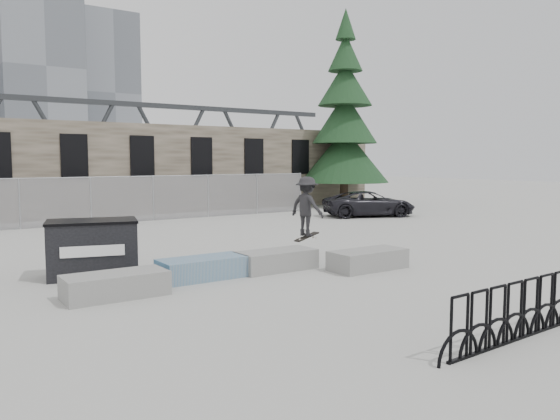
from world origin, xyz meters
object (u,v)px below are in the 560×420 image
object	(u,v)px
spruce_tree	(345,127)
suv	(369,204)
dumpster	(93,248)
bike_rack	(523,311)
planter_offset	(368,259)
planter_center_right	(276,259)
skateboarder	(307,206)
planter_far_left	(116,284)
planter_center_left	(203,267)

from	to	relation	value
spruce_tree	suv	bearing A→B (deg)	-119.76
dumpster	bike_rack	size ratio (longest dim) A/B	0.56
planter_offset	spruce_tree	size ratio (longest dim) A/B	0.17
spruce_tree	planter_center_right	bearing A→B (deg)	-135.91
dumpster	suv	xyz separation A→B (m)	(14.90, 6.36, -0.06)
bike_rack	skateboarder	xyz separation A→B (m)	(1.29, 7.15, 1.03)
planter_far_left	spruce_tree	size ratio (longest dim) A/B	0.17
spruce_tree	planter_center_left	bearing A→B (deg)	-139.88
planter_far_left	dumpster	bearing A→B (deg)	85.19
planter_far_left	planter_offset	bearing A→B (deg)	-7.38
bike_rack	skateboarder	world-z (taller)	skateboarder
planter_offset	skateboarder	distance (m)	2.31
bike_rack	skateboarder	size ratio (longest dim) A/B	2.32
planter_far_left	bike_rack	bearing A→B (deg)	-54.32
spruce_tree	suv	size ratio (longest dim) A/B	2.61
planter_center_left	planter_far_left	bearing A→B (deg)	-165.59
dumpster	spruce_tree	xyz separation A→B (m)	(18.00, 11.78, 3.97)
planter_center_right	planter_offset	xyz separation A→B (m)	(1.94, -1.23, 0.00)
planter_offset	dumpster	xyz separation A→B (m)	(-5.90, 3.05, 0.41)
dumpster	suv	bearing A→B (deg)	38.38
planter_offset	dumpster	bearing A→B (deg)	152.64
planter_far_left	planter_center_right	bearing A→B (deg)	6.10
suv	skateboarder	size ratio (longest dim) A/B	2.52
spruce_tree	skateboarder	size ratio (longest dim) A/B	6.59
dumpster	bike_rack	xyz separation A→B (m)	(4.13, -8.28, -0.23)
planter_offset	skateboarder	size ratio (longest dim) A/B	1.15
dumpster	bike_rack	distance (m)	9.26
dumpster	bike_rack	bearing A→B (deg)	-48.23
dumpster	spruce_tree	size ratio (longest dim) A/B	0.20
spruce_tree	dumpster	bearing A→B (deg)	-146.80
suv	planter_center_right	bearing A→B (deg)	148.85
planter_offset	suv	bearing A→B (deg)	46.27
planter_center_left	bike_rack	size ratio (longest dim) A/B	0.50
planter_far_left	dumpster	xyz separation A→B (m)	(0.19, 2.26, 0.41)
planter_center_right	skateboarder	size ratio (longest dim) A/B	1.15
planter_center_left	suv	bearing A→B (deg)	32.00
skateboarder	bike_rack	bearing A→B (deg)	154.93
planter_far_left	planter_offset	xyz separation A→B (m)	(6.09, -0.79, 0.00)
planter_center_left	bike_rack	xyz separation A→B (m)	(2.13, -6.58, 0.17)
planter_center_left	dumpster	world-z (taller)	dumpster
bike_rack	suv	xyz separation A→B (m)	(10.77, 14.64, 0.17)
suv	planter_offset	bearing A→B (deg)	158.33
planter_far_left	skateboarder	bearing A→B (deg)	11.36
planter_offset	planter_far_left	bearing A→B (deg)	172.62
dumpster	skateboarder	world-z (taller)	skateboarder
planter_offset	spruce_tree	distance (m)	19.63
planter_center_left	skateboarder	size ratio (longest dim) A/B	1.15
planter_center_right	dumpster	world-z (taller)	dumpster
planter_far_left	planter_center_right	xyz separation A→B (m)	(4.15, 0.44, 0.00)
planter_center_right	dumpster	size ratio (longest dim) A/B	0.88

